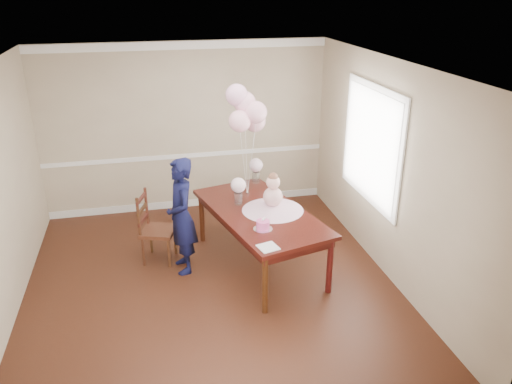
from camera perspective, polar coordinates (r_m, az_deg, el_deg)
name	(u,v)px	position (r m, az deg, el deg)	size (l,w,h in m)	color
floor	(212,287)	(6.34, -5.07, -10.79)	(4.50, 5.00, 0.00)	black
ceiling	(203,67)	(5.34, -6.11, 14.06)	(4.50, 5.00, 0.02)	white
wall_back	(186,129)	(8.06, -7.98, 7.18)	(4.50, 0.02, 2.70)	tan
wall_front	(257,322)	(3.55, 0.14, -14.66)	(4.50, 0.02, 2.70)	tan
wall_right	(389,172)	(6.36, 14.97, 2.27)	(0.02, 5.00, 2.70)	tan
chair_rail_trim	(188,156)	(8.18, -7.80, 4.13)	(4.50, 0.02, 0.07)	white
crown_molding	(182,45)	(7.80, -8.51, 16.24)	(4.50, 0.02, 0.12)	white
baseboard_trim	(190,203)	(8.49, -7.50, -1.24)	(4.50, 0.02, 0.12)	silver
window_frame	(371,144)	(6.71, 13.05, 5.34)	(0.02, 1.66, 1.56)	white
window_blinds	(370,144)	(6.70, 12.91, 5.33)	(0.01, 1.50, 1.40)	white
dining_table_top	(260,213)	(6.43, 0.46, -2.38)	(1.05, 2.10, 0.05)	black
table_apron	(260,218)	(6.47, 0.46, -3.01)	(0.94, 1.99, 0.10)	black
table_leg_fl	(265,285)	(5.70, 1.05, -10.54)	(0.07, 0.07, 0.73)	black
table_leg_fr	(330,266)	(6.11, 8.43, -8.34)	(0.07, 0.07, 0.73)	black
table_leg_bl	(202,218)	(7.24, -6.21, -2.95)	(0.07, 0.07, 0.73)	black
table_leg_br	(256,206)	(7.56, 0.01, -1.63)	(0.07, 0.07, 0.73)	black
baby_skirt	(273,206)	(6.43, 1.93, -1.65)	(0.80, 0.80, 0.10)	#D69EB8
baby_torso	(273,197)	(6.37, 1.94, -0.54)	(0.25, 0.25, 0.25)	pink
baby_head	(273,182)	(6.29, 1.97, 1.13)	(0.18, 0.18, 0.18)	beige
baby_hair	(273,178)	(6.27, 1.97, 1.66)	(0.13, 0.13, 0.13)	brown
cake_platter	(263,229)	(5.96, 0.79, -4.24)	(0.23, 0.23, 0.01)	silver
birthday_cake	(263,225)	(5.93, 0.79, -3.76)	(0.16, 0.16, 0.10)	#E04695
cake_flower_a	(263,220)	(5.90, 0.79, -3.17)	(0.03, 0.03, 0.03)	white
cake_flower_b	(264,218)	(5.93, 0.97, -3.03)	(0.03, 0.03, 0.03)	silver
rose_vase_near	(238,198)	(6.58, -2.02, -0.74)	(0.10, 0.10, 0.17)	silver
roses_near	(238,185)	(6.51, -2.04, 0.78)	(0.20, 0.20, 0.20)	silver
rose_vase_far	(256,177)	(7.28, -0.02, 1.69)	(0.10, 0.10, 0.17)	white
roses_far	(256,165)	(7.22, -0.02, 3.09)	(0.20, 0.20, 0.20)	beige
napkin	(268,247)	(5.57, 1.39, -6.33)	(0.21, 0.21, 0.01)	silver
balloon_weight	(247,193)	(6.93, -0.98, -0.12)	(0.04, 0.04, 0.02)	#B5B5B9
balloon_a	(240,121)	(6.55, -1.88, 8.10)	(0.29, 0.29, 0.29)	#FEB4C5
balloon_b	(256,112)	(6.57, -0.01, 9.10)	(0.29, 0.29, 0.29)	#F2ABC0
balloon_c	(245,103)	(6.64, -1.30, 10.19)	(0.29, 0.29, 0.29)	#FFB4CD
balloon_d	(237,95)	(6.59, -2.22, 11.01)	(0.29, 0.29, 0.29)	#F4ADD3
balloon_e	(255,121)	(6.75, -0.15, 8.10)	(0.29, 0.29, 0.29)	#D999A8
balloon_ribbon_a	(244,164)	(6.75, -1.41, 3.24)	(0.00, 0.00, 0.88)	white
balloon_ribbon_b	(252,160)	(6.75, -0.51, 3.73)	(0.00, 0.00, 0.99)	silver
balloon_ribbon_c	(246,155)	(6.78, -1.13, 4.29)	(0.00, 0.00, 1.09)	white
balloon_ribbon_d	(242,151)	(6.75, -1.57, 4.67)	(0.00, 0.00, 1.20)	white
balloon_ribbon_e	(251,163)	(6.85, -0.57, 3.31)	(0.00, 0.00, 0.83)	white
dining_chair_seat	(158,231)	(6.81, -11.09, -4.40)	(0.42, 0.42, 0.05)	#3D1C10
chair_leg_fl	(143,252)	(6.82, -12.75, -6.66)	(0.04, 0.04, 0.41)	#37190F
chair_leg_fr	(169,253)	(6.73, -9.92, -6.86)	(0.04, 0.04, 0.41)	#391D0F
chair_leg_bl	(151,239)	(7.11, -11.92, -5.30)	(0.04, 0.04, 0.41)	#341E0E
chair_leg_br	(175,240)	(7.02, -9.21, -5.47)	(0.04, 0.04, 0.41)	#351B0E
chair_back_post_l	(138,217)	(6.60, -13.28, -2.83)	(0.04, 0.04, 0.54)	#371A0F
chair_back_post_r	(146,206)	(6.90, -12.41, -1.59)	(0.04, 0.04, 0.54)	#39170F
chair_slat_low	(143,219)	(6.80, -12.75, -3.08)	(0.03, 0.38, 0.05)	#33120E
chair_slat_mid	(142,209)	(6.73, -12.87, -1.90)	(0.03, 0.38, 0.05)	#311B0D
chair_slat_top	(141,198)	(6.67, -12.98, -0.70)	(0.03, 0.38, 0.05)	#35130E
woman	(181,216)	(6.39, -8.52, -2.76)	(0.56, 0.37, 1.54)	black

